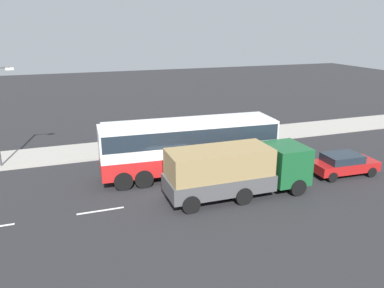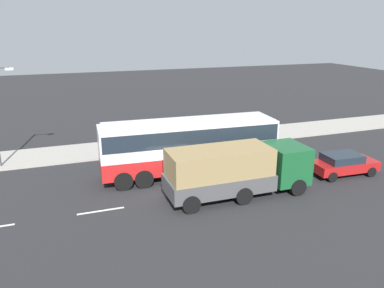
# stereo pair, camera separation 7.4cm
# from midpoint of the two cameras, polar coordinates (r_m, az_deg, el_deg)

# --- Properties ---
(ground_plane) EXTENTS (120.00, 120.00, 0.00)m
(ground_plane) POSITION_cam_midpoint_polar(r_m,az_deg,el_deg) (22.56, -3.55, -6.52)
(ground_plane) COLOR #28282B
(sidewalk_curb) EXTENTS (80.00, 4.00, 0.15)m
(sidewalk_curb) POSITION_cam_midpoint_polar(r_m,az_deg,el_deg) (29.95, -7.88, -0.33)
(sidewalk_curb) COLOR #A8A399
(sidewalk_curb) RESTS_ON ground_plane
(lane_centreline) EXTENTS (22.47, 0.16, 0.01)m
(lane_centreline) POSITION_cam_midpoint_polar(r_m,az_deg,el_deg) (20.36, -14.57, -9.88)
(lane_centreline) COLOR white
(lane_centreline) RESTS_ON ground_plane
(coach_bus) EXTENTS (11.17, 3.20, 3.55)m
(coach_bus) POSITION_cam_midpoint_polar(r_m,az_deg,el_deg) (23.60, -0.51, 0.33)
(coach_bus) COLOR red
(coach_bus) RESTS_ON ground_plane
(cargo_truck) EXTENTS (8.16, 2.68, 2.84)m
(cargo_truck) POSITION_cam_midpoint_polar(r_m,az_deg,el_deg) (21.07, 6.67, -3.75)
(cargo_truck) COLOR #19592D
(cargo_truck) RESTS_ON ground_plane
(car_red_compact) EXTENTS (4.26, 2.05, 1.39)m
(car_red_compact) POSITION_cam_midpoint_polar(r_m,az_deg,el_deg) (25.93, 21.83, -2.75)
(car_red_compact) COLOR #B21919
(car_red_compact) RESTS_ON ground_plane
(pedestrian_near_curb) EXTENTS (0.32, 0.32, 1.68)m
(pedestrian_near_curb) POSITION_cam_midpoint_polar(r_m,az_deg,el_deg) (31.51, 1.90, 2.70)
(pedestrian_near_curb) COLOR brown
(pedestrian_near_curb) RESTS_ON sidewalk_curb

